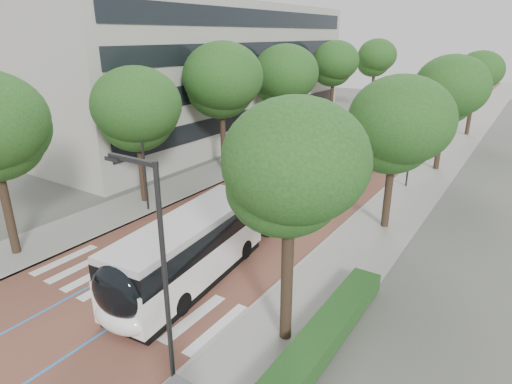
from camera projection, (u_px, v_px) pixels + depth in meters
ground at (110, 299)px, 18.77m from camera, size 160.00×160.00×0.00m
road at (389, 133)px, 50.07m from camera, size 11.00×140.00×0.02m
sidewalk_left at (330, 126)px, 53.93m from camera, size 4.00×140.00×0.12m
sidewalk_right at (458, 141)px, 46.18m from camera, size 4.00×140.00×0.12m
kerb_left at (344, 128)px, 52.95m from camera, size 0.20×140.00×0.14m
kerb_right at (440, 139)px, 47.16m from camera, size 0.20×140.00×0.14m
zebra_crossing at (131, 289)px, 19.44m from camera, size 10.55×3.60×0.01m
lane_line_left at (376, 132)px, 50.89m from camera, size 0.12×126.00×0.01m
lane_line_right at (403, 135)px, 49.24m from camera, size 0.12×126.00×0.01m
office_building at (192, 71)px, 48.32m from camera, size 18.11×40.00×14.00m
hedge at (292, 375)px, 13.88m from camera, size 1.20×14.00×0.80m
streetlight_near at (160, 280)px, 11.33m from camera, size 1.82×0.20×8.00m
streetlight_far at (411, 124)px, 30.89m from camera, size 1.82×0.20×8.00m
lamp_post_left at (143, 150)px, 26.75m from camera, size 0.14×0.14×8.00m
trees_left at (266, 81)px, 39.59m from camera, size 6.46×60.56×9.91m
trees_right at (430, 104)px, 29.89m from camera, size 5.84×46.85×8.93m
lead_bus at (233, 220)px, 22.79m from camera, size 4.33×18.55×3.20m
bus_queued_0 at (353, 155)px, 35.07m from camera, size 2.87×12.46×3.20m
bus_queued_1 at (399, 128)px, 45.14m from camera, size 3.33×12.54×3.20m
bus_queued_2 at (432, 111)px, 55.14m from camera, size 2.65×12.42×3.20m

